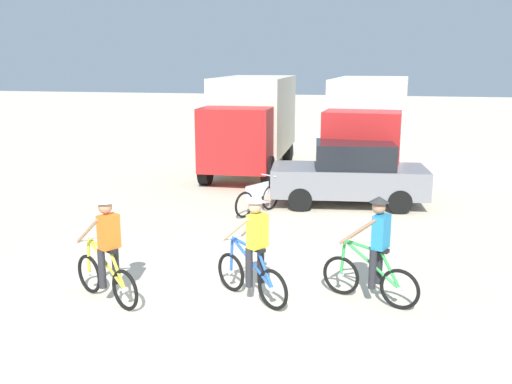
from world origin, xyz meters
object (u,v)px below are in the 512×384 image
at_px(box_truck_cream_rv, 252,119).
at_px(sedan_parked, 350,174).
at_px(bicycle_spare, 258,199).
at_px(cyclist_orange_shirt, 107,254).
at_px(cyclist_near_camera, 374,254).
at_px(box_truck_avon_van, 369,123).
at_px(cyclist_cowboy_hat, 253,253).

bearing_deg(box_truck_cream_rv, sedan_parked, -49.84).
bearing_deg(bicycle_spare, cyclist_orange_shirt, -101.41).
height_order(cyclist_near_camera, bicycle_spare, cyclist_near_camera).
xyz_separation_m(box_truck_avon_van, bicycle_spare, (-2.65, -5.53, -1.48)).
bearing_deg(sedan_parked, cyclist_orange_shirt, -115.19).
relative_size(box_truck_avon_van, sedan_parked, 1.56).
distance_m(cyclist_orange_shirt, bicycle_spare, 6.18).
relative_size(sedan_parked, bicycle_spare, 2.82).
bearing_deg(cyclist_orange_shirt, cyclist_cowboy_hat, 13.55).
height_order(sedan_parked, bicycle_spare, sedan_parked).
bearing_deg(cyclist_near_camera, sedan_parked, 96.69).
xyz_separation_m(sedan_parked, cyclist_near_camera, (0.77, -6.54, -0.04)).
bearing_deg(cyclist_orange_shirt, sedan_parked, 64.81).
xyz_separation_m(cyclist_near_camera, bicycle_spare, (-3.06, 5.11, -0.45)).
relative_size(cyclist_cowboy_hat, cyclist_near_camera, 1.00).
xyz_separation_m(box_truck_cream_rv, bicycle_spare, (1.49, -5.92, -1.48)).
distance_m(cyclist_cowboy_hat, cyclist_near_camera, 1.98).
bearing_deg(box_truck_cream_rv, bicycle_spare, -75.88).
bearing_deg(cyclist_orange_shirt, box_truck_cream_rv, 91.29).
relative_size(box_truck_avon_van, cyclist_orange_shirt, 3.76).
xyz_separation_m(cyclist_cowboy_hat, cyclist_near_camera, (1.95, 0.37, 0.00)).
distance_m(sedan_parked, cyclist_near_camera, 6.59).
bearing_deg(cyclist_orange_shirt, cyclist_near_camera, 12.25).
distance_m(sedan_parked, cyclist_orange_shirt, 8.26).
bearing_deg(cyclist_near_camera, box_truck_cream_rv, 112.43).
distance_m(sedan_parked, cyclist_cowboy_hat, 7.01).
relative_size(sedan_parked, cyclist_near_camera, 2.41).
height_order(box_truck_avon_van, cyclist_orange_shirt, box_truck_avon_van).
bearing_deg(cyclist_cowboy_hat, box_truck_avon_van, 82.07).
xyz_separation_m(cyclist_orange_shirt, cyclist_near_camera, (4.28, 0.93, 0.00)).
height_order(sedan_parked, cyclist_near_camera, cyclist_near_camera).
bearing_deg(sedan_parked, bicycle_spare, -148.03).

